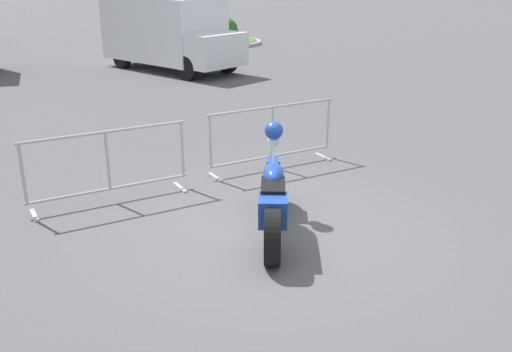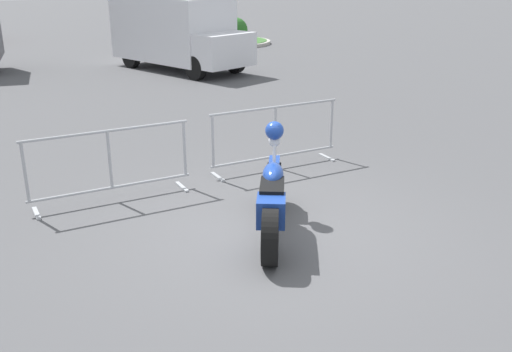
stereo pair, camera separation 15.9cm
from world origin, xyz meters
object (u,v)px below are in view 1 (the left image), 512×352
Objects in this scene: delivery_van at (168,32)px; crowd_barrier_near at (108,165)px; motorcycle at (273,197)px; crowd_barrier_far at (272,136)px.

crowd_barrier_near is at bearing -44.50° from delivery_van.
delivery_van is (4.03, 12.12, 0.75)m from motorcycle.
crowd_barrier_far is 0.45× the size of delivery_van.
delivery_van is (5.44, 10.00, 0.68)m from crowd_barrier_near.
motorcycle is 2.54m from crowd_barrier_far.
delivery_van is at bearing 61.45° from crowd_barrier_near.
crowd_barrier_near is at bearing 180.00° from crowd_barrier_far.
motorcycle is 0.83× the size of crowd_barrier_far.
motorcycle is 0.83× the size of crowd_barrier_near.
crowd_barrier_near is 1.00× the size of crowd_barrier_far.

